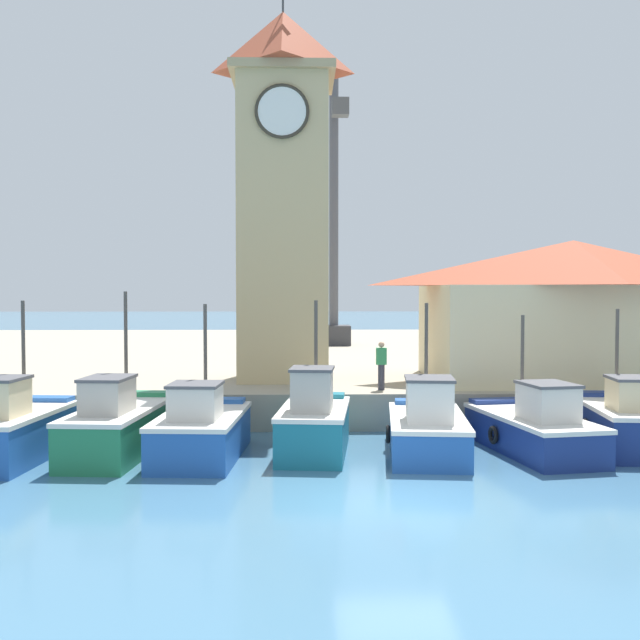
{
  "coord_description": "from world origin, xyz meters",
  "views": [
    {
      "loc": [
        -1.97,
        -15.48,
        4.49
      ],
      "look_at": [
        -1.31,
        10.23,
        3.5
      ],
      "focal_mm": 42.0,
      "sensor_mm": 36.0,
      "label": 1
    }
  ],
  "objects": [
    {
      "name": "fishing_boat_mid_right",
      "position": [
        1.51,
        4.87,
        0.73
      ],
      "size": [
        2.55,
        5.03,
        4.16
      ],
      "color": "#2356A8",
      "rests_on": "ground"
    },
    {
      "name": "fishing_boat_center",
      "position": [
        -1.6,
        5.04,
        0.84
      ],
      "size": [
        2.23,
        4.37,
        4.23
      ],
      "color": "#196B7F",
      "rests_on": "ground"
    },
    {
      "name": "port_crane_near",
      "position": [
        0.03,
        30.24,
        7.54
      ],
      "size": [
        2.65,
        7.36,
        17.06
      ],
      "color": "#353539",
      "rests_on": "quay_wharf"
    },
    {
      "name": "warehouse_right",
      "position": [
        8.16,
        12.09,
        3.85
      ],
      "size": [
        10.88,
        6.85,
        5.18
      ],
      "color": "beige",
      "rests_on": "quay_wharf"
    },
    {
      "name": "clock_tower",
      "position": [
        -2.61,
        12.4,
        8.32
      ],
      "size": [
        3.75,
        3.75,
        15.17
      ],
      "color": "tan",
      "rests_on": "quay_wharf"
    },
    {
      "name": "fishing_boat_mid_left",
      "position": [
        -4.65,
        4.59,
        0.74
      ],
      "size": [
        2.4,
        4.71,
        4.14
      ],
      "color": "#2356A8",
      "rests_on": "ground"
    },
    {
      "name": "quay_wharf",
      "position": [
        0.0,
        28.23,
        0.6
      ],
      "size": [
        120.0,
        40.0,
        1.2
      ],
      "primitive_type": "cube",
      "color": "#9E937F",
      "rests_on": "ground"
    },
    {
      "name": "fishing_boat_left_inner",
      "position": [
        -6.99,
        5.06,
        0.8
      ],
      "size": [
        2.27,
        5.35,
        4.49
      ],
      "color": "#237A4C",
      "rests_on": "ground"
    },
    {
      "name": "dock_worker_near_tower",
      "position": [
        0.71,
        9.26,
        2.04
      ],
      "size": [
        0.34,
        0.22,
        1.62
      ],
      "color": "#33333D",
      "rests_on": "quay_wharf"
    },
    {
      "name": "fishing_boat_right_inner",
      "position": [
        4.5,
        5.01,
        0.69
      ],
      "size": [
        2.82,
        5.37,
        3.81
      ],
      "color": "navy",
      "rests_on": "ground"
    },
    {
      "name": "ground_plane",
      "position": [
        0.0,
        0.0,
        0.0
      ],
      "size": [
        300.0,
        300.0,
        0.0
      ],
      "primitive_type": "plane",
      "color": "teal"
    },
    {
      "name": "fishing_boat_left_outer",
      "position": [
        -9.57,
        4.38,
        0.81
      ],
      "size": [
        2.21,
        4.58,
        4.24
      ],
      "color": "#2356A8",
      "rests_on": "ground"
    },
    {
      "name": "fishing_boat_right_outer",
      "position": [
        7.14,
        5.32,
        0.77
      ],
      "size": [
        2.27,
        4.56,
        3.98
      ],
      "color": "navy",
      "rests_on": "ground"
    }
  ]
}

